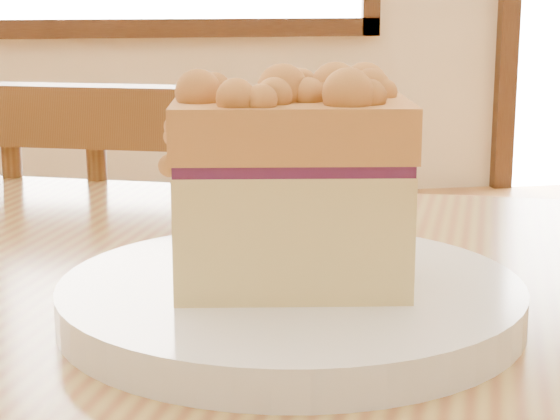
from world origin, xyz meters
name	(u,v)px	position (x,y,z in m)	size (l,w,h in m)	color
plate	(291,301)	(0.02, 0.18, 0.76)	(0.24, 0.24, 0.02)	white
cake_slice	(289,179)	(0.02, 0.18, 0.82)	(0.13, 0.10, 0.11)	tan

